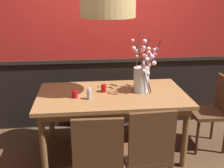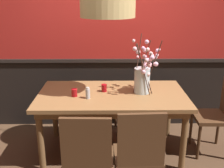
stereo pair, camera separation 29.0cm
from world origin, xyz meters
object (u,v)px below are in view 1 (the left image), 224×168
at_px(chair_far_side_right, 120,87).
at_px(candle_holder_nearer_center, 75,94).
at_px(condiment_bottle, 89,94).
at_px(chair_head_east_end, 214,108).
at_px(chair_far_side_left, 92,89).
at_px(dining_table, 112,100).
at_px(candle_holder_nearer_edge, 104,88).
at_px(vase_with_blossoms, 142,76).
at_px(pendant_lamp, 108,6).
at_px(chair_near_side_left, 98,157).
at_px(chair_near_side_right, 148,151).

distance_m(chair_far_side_right, candle_holder_nearer_center, 1.23).
bearing_deg(candle_holder_nearer_center, condiment_bottle, -22.02).
distance_m(chair_head_east_end, chair_far_side_left, 1.74).
xyz_separation_m(dining_table, candle_holder_nearer_edge, (-0.09, 0.07, 0.13)).
distance_m(vase_with_blossoms, pendant_lamp, 0.89).
bearing_deg(chair_far_side_right, pendant_lamp, -106.07).
height_order(candle_holder_nearer_edge, condiment_bottle, condiment_bottle).
height_order(vase_with_blossoms, candle_holder_nearer_center, vase_with_blossoms).
distance_m(chair_far_side_right, chair_far_side_left, 0.44).
relative_size(chair_far_side_right, candle_holder_nearer_edge, 10.38).
distance_m(chair_near_side_left, candle_holder_nearer_edge, 1.02).
xyz_separation_m(candle_holder_nearer_center, pendant_lamp, (0.38, 0.07, 0.94)).
bearing_deg(vase_with_blossoms, chair_far_side_right, 98.79).
bearing_deg(condiment_bottle, candle_holder_nearer_center, 157.98).
bearing_deg(dining_table, condiment_bottle, -150.64).
relative_size(chair_far_side_left, vase_with_blossoms, 1.34).
height_order(chair_far_side_left, pendant_lamp, pendant_lamp).
bearing_deg(condiment_bottle, vase_with_blossoms, 16.37).
bearing_deg(condiment_bottle, chair_far_side_left, 86.83).
distance_m(chair_head_east_end, pendant_lamp, 1.80).
distance_m(candle_holder_nearer_center, condiment_bottle, 0.17).
bearing_deg(chair_near_side_right, condiment_bottle, 124.83).
bearing_deg(chair_far_side_left, vase_with_blossoms, -56.52).
distance_m(chair_far_side_left, candle_holder_nearer_edge, 0.89).
bearing_deg(chair_head_east_end, chair_near_side_left, -149.13).
xyz_separation_m(chair_far_side_left, vase_with_blossoms, (0.57, -0.87, 0.45)).
bearing_deg(chair_far_side_right, condiment_bottle, -114.77).
xyz_separation_m(vase_with_blossoms, candle_holder_nearer_edge, (-0.45, 0.03, -0.14)).
height_order(chair_near_side_left, chair_far_side_left, chair_near_side_left).
height_order(chair_head_east_end, vase_with_blossoms, vase_with_blossoms).
bearing_deg(chair_near_side_right, chair_near_side_left, -176.50).
xyz_separation_m(chair_near_side_right, candle_holder_nearer_edge, (-0.33, 0.94, 0.29)).
relative_size(chair_near_side_right, candle_holder_nearer_center, 10.69).
relative_size(dining_table, candle_holder_nearer_center, 19.12).
distance_m(chair_far_side_right, candle_holder_nearer_edge, 0.96).
xyz_separation_m(dining_table, candle_holder_nearer_center, (-0.43, -0.09, 0.13)).
relative_size(dining_table, condiment_bottle, 13.24).
distance_m(chair_near_side_right, pendant_lamp, 1.52).
relative_size(candle_holder_nearer_center, candle_holder_nearer_edge, 0.99).
bearing_deg(chair_head_east_end, pendant_lamp, -179.82).
relative_size(chair_head_east_end, chair_far_side_left, 1.01).
bearing_deg(candle_holder_nearer_center, candle_holder_nearer_edge, 24.70).
height_order(dining_table, chair_far_side_right, chair_far_side_right).
height_order(chair_far_side_right, chair_near_side_right, chair_near_side_right).
xyz_separation_m(candle_holder_nearer_center, condiment_bottle, (0.16, -0.06, 0.02)).
bearing_deg(vase_with_blossoms, chair_head_east_end, -2.78).
height_order(chair_near_side_left, candle_holder_nearer_center, chair_near_side_left).
distance_m(chair_near_side_right, candle_holder_nearer_edge, 1.04).
height_order(candle_holder_nearer_center, pendant_lamp, pendant_lamp).
bearing_deg(candle_holder_nearer_edge, chair_far_side_right, 69.61).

